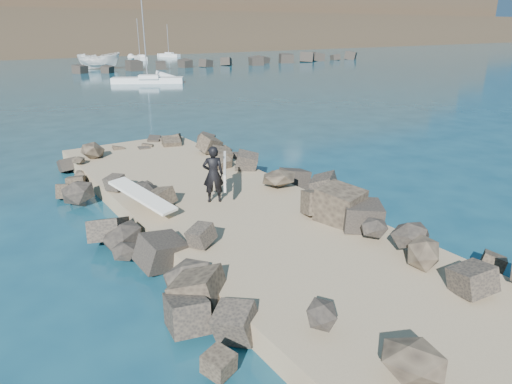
# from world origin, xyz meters

# --- Properties ---
(ground) EXTENTS (800.00, 800.00, 0.00)m
(ground) POSITION_xyz_m (0.00, 0.00, 0.00)
(ground) COLOR #0F384C
(ground) RESTS_ON ground
(jetty) EXTENTS (6.00, 26.00, 0.60)m
(jetty) POSITION_xyz_m (0.00, -2.00, 0.30)
(jetty) COLOR #8C7759
(jetty) RESTS_ON ground
(riprap_left) EXTENTS (2.60, 22.00, 1.00)m
(riprap_left) POSITION_xyz_m (-2.90, -1.50, 0.50)
(riprap_left) COLOR #272321
(riprap_left) RESTS_ON ground
(riprap_right) EXTENTS (2.60, 22.00, 1.00)m
(riprap_right) POSITION_xyz_m (2.90, -1.50, 0.50)
(riprap_right) COLOR #262421
(riprap_right) RESTS_ON ground
(breakwater_secondary) EXTENTS (52.00, 4.00, 1.20)m
(breakwater_secondary) POSITION_xyz_m (35.00, 55.00, 0.60)
(breakwater_secondary) COLOR black
(breakwater_secondary) RESTS_ON ground
(surfboard_resting) EXTENTS (1.45, 2.60, 0.08)m
(surfboard_resting) POSITION_xyz_m (-2.61, 1.51, 1.04)
(surfboard_resting) COLOR white
(surfboard_resting) RESTS_ON riprap_left
(boat_imported) EXTENTS (6.73, 5.35, 2.47)m
(boat_imported) POSITION_xyz_m (13.50, 61.07, 1.24)
(boat_imported) COLOR silver
(boat_imported) RESTS_ON ground
(surfer_with_board) EXTENTS (1.50, 2.08, 1.92)m
(surfer_with_board) POSITION_xyz_m (-0.23, 1.08, 1.57)
(surfer_with_board) COLOR black
(surfer_with_board) RESTS_ON jetty
(sailboat_c) EXTENTS (7.82, 5.55, 9.57)m
(sailboat_c) POSITION_xyz_m (12.64, 39.60, 0.35)
(sailboat_c) COLOR silver
(sailboat_c) RESTS_ON ground
(sailboat_d) EXTENTS (2.26, 6.45, 7.70)m
(sailboat_d) POSITION_xyz_m (26.17, 77.56, 0.35)
(sailboat_d) COLOR silver
(sailboat_d) RESTS_ON ground
(sailboat_f) EXTENTS (3.37, 5.37, 6.67)m
(sailboat_f) POSITION_xyz_m (34.19, 81.95, 0.35)
(sailboat_f) COLOR silver
(sailboat_f) RESTS_ON ground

